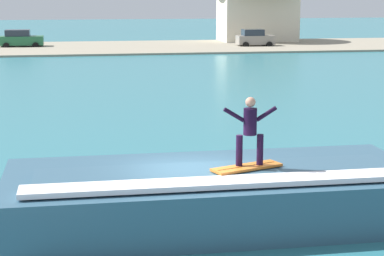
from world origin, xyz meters
The scene contains 8 objects.
ground_plane centered at (0.00, 0.00, 0.00)m, with size 260.00×260.00×0.00m, color teal.
wave_crest centered at (0.57, -0.11, 0.67)m, with size 10.16×4.26×1.43m.
surfboard centered at (1.26, -0.56, 1.46)m, with size 1.84×1.10×0.06m.
surfer centered at (1.34, -0.50, 2.41)m, with size 1.31×0.32×1.66m.
shoreline_bank centered at (0.00, 53.39, 0.09)m, with size 120.00×16.34×0.18m.
car_near_shore centered at (-7.98, 55.35, 0.95)m, with size 4.42×2.28×1.86m.
car_far_shore centered at (15.76, 52.17, 0.94)m, with size 3.82×2.05×1.86m.
house_gabled_white centered at (17.90, 59.19, 4.52)m, with size 10.24×10.24×7.60m.
Camera 1 is at (-2.73, -15.76, 5.56)m, focal length 63.27 mm.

